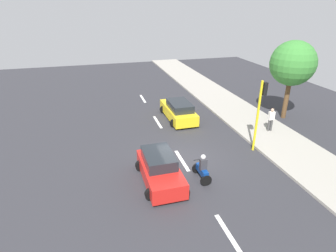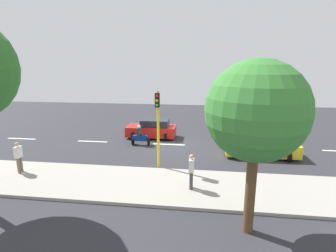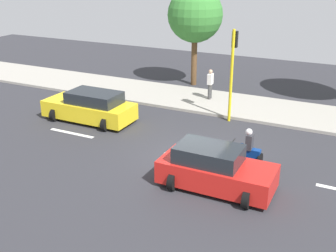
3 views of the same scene
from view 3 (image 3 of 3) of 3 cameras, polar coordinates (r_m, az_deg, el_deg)
name	(u,v)px [view 3 (image 3 of 3)]	position (r m, az deg, el deg)	size (l,w,h in m)	color
ground_plane	(191,160)	(16.68, 3.25, -4.65)	(40.00, 60.00, 0.10)	#2D2D33
sidewalk	(242,106)	(22.78, 10.18, 2.70)	(4.00, 60.00, 0.15)	#9E998E
lane_stripe_mid	(191,158)	(16.65, 3.25, -4.48)	(0.20, 2.40, 0.01)	white
lane_stripe_south	(72,133)	(19.55, -13.15, -0.97)	(0.20, 2.40, 0.01)	white
car_yellow_cab	(90,107)	(20.70, -10.68, 2.60)	(2.24, 4.56, 1.52)	yellow
car_red	(215,169)	(14.36, 6.49, -5.94)	(2.17, 3.95, 1.52)	red
motorcycle	(246,150)	(16.13, 10.71, -3.26)	(0.60, 1.30, 1.53)	black
pedestrian_by_tree	(210,83)	(23.32, 5.85, 5.91)	(0.40, 0.24, 1.69)	#3F3F3F
traffic_light_corner	(233,62)	(20.02, 8.93, 8.67)	(0.49, 0.24, 4.50)	yellow
street_tree_north	(195,15)	(26.02, 3.77, 15.04)	(3.38, 3.38, 6.09)	brown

